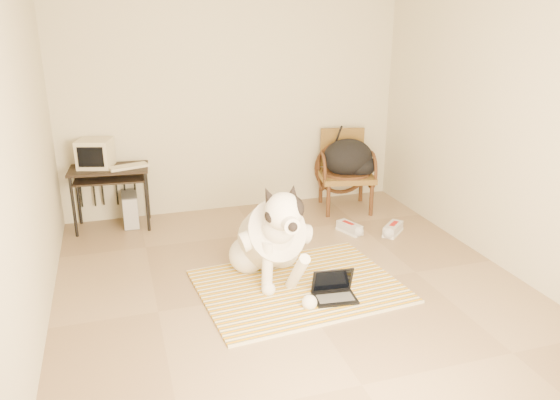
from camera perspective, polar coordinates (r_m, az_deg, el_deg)
name	(u,v)px	position (r m, az deg, el deg)	size (l,w,h in m)	color
floor	(296,291)	(4.78, 1.66, -9.44)	(4.50, 4.50, 0.00)	#917659
wall_back	(234,96)	(6.43, -4.84, 10.74)	(4.50, 4.50, 0.00)	beige
wall_front	(476,253)	(2.39, 19.79, -5.25)	(4.50, 4.50, 0.00)	beige
wall_left	(20,157)	(4.12, -25.54, 4.08)	(4.50, 4.50, 0.00)	beige
wall_right	(510,123)	(5.29, 22.94, 7.45)	(4.50, 4.50, 0.00)	beige
rug	(299,286)	(4.84, 1.99, -8.97)	(1.80, 1.44, 0.02)	orange
dog	(271,238)	(4.80, -0.92, -4.03)	(0.67, 1.39, 1.01)	white
laptop	(334,291)	(4.63, 5.65, -9.42)	(0.37, 0.29, 0.24)	black
computer_desk	(109,177)	(6.18, -17.39, 2.36)	(0.86, 0.53, 0.69)	black
crt_monitor	(95,153)	(6.19, -18.76, 4.64)	(0.41, 0.40, 0.30)	beige
desk_keyboard	(128,167)	(6.09, -15.56, 3.38)	(0.42, 0.15, 0.03)	beige
pc_tower	(130,209)	(6.34, -15.36, -0.92)	(0.17, 0.39, 0.37)	#4F4F52
rattan_chair	(345,170)	(6.61, 6.82, 3.11)	(0.73, 0.71, 0.94)	brown
backpack	(350,159)	(6.50, 7.35, 4.28)	(0.62, 0.49, 0.44)	black
sneaker_left	(349,228)	(5.99, 7.26, -2.94)	(0.22, 0.33, 0.11)	white
sneaker_right	(393,229)	(6.03, 11.72, -3.02)	(0.33, 0.31, 0.11)	white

